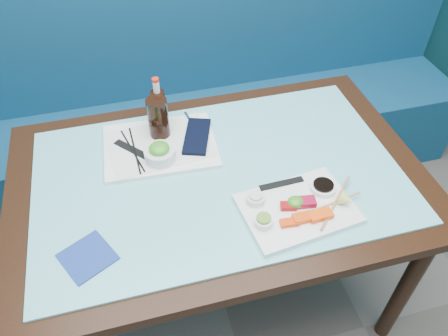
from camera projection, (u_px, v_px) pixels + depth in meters
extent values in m
cube|color=navy|center=(184.00, 144.00, 2.38)|extent=(3.00, 0.55, 0.45)
cube|color=navy|center=(170.00, 46.00, 2.19)|extent=(3.00, 0.12, 0.95)
cube|color=black|center=(219.00, 180.00, 1.50)|extent=(1.40, 0.90, 0.04)
cylinder|color=black|center=(406.00, 287.00, 1.62)|extent=(0.06, 0.06, 0.71)
cylinder|color=black|center=(61.00, 206.00, 1.90)|extent=(0.06, 0.06, 0.71)
cylinder|color=black|center=(323.00, 156.00, 2.13)|extent=(0.06, 0.06, 0.71)
cube|color=#68C5D0|center=(219.00, 175.00, 1.48)|extent=(1.22, 0.76, 0.01)
cube|color=white|center=(297.00, 209.00, 1.36)|extent=(0.37, 0.28, 0.02)
cube|color=red|center=(289.00, 223.00, 1.30)|extent=(0.06, 0.03, 0.01)
cube|color=#E94309|center=(304.00, 218.00, 1.31)|extent=(0.07, 0.04, 0.02)
cube|color=#FF4E0A|center=(321.00, 215.00, 1.31)|extent=(0.08, 0.04, 0.02)
cube|color=maroon|center=(288.00, 206.00, 1.34)|extent=(0.05, 0.04, 0.02)
cube|color=maroon|center=(305.00, 202.00, 1.35)|extent=(0.07, 0.05, 0.02)
ellipsoid|color=#388A20|center=(296.00, 202.00, 1.35)|extent=(0.07, 0.06, 0.03)
cylinder|color=white|center=(263.00, 222.00, 1.29)|extent=(0.06, 0.06, 0.02)
cylinder|color=olive|center=(264.00, 218.00, 1.28)|extent=(0.05, 0.05, 0.01)
cylinder|color=silver|center=(256.00, 199.00, 1.36)|extent=(0.07, 0.07, 0.02)
cylinder|color=beige|center=(256.00, 196.00, 1.35)|extent=(0.05, 0.05, 0.01)
cylinder|color=white|center=(323.00, 187.00, 1.40)|extent=(0.10, 0.10, 0.02)
cylinder|color=black|center=(323.00, 185.00, 1.39)|extent=(0.08, 0.08, 0.01)
cone|color=#EDF574|center=(347.00, 200.00, 1.34)|extent=(0.06, 0.06, 0.05)
cube|color=black|center=(282.00, 184.00, 1.42)|extent=(0.15, 0.03, 0.00)
cylinder|color=tan|center=(333.00, 203.00, 1.36)|extent=(0.20, 0.04, 0.01)
cylinder|color=#AE7652|center=(336.00, 202.00, 1.36)|extent=(0.18, 0.18, 0.01)
cube|color=white|center=(160.00, 146.00, 1.56)|extent=(0.41, 0.32, 0.01)
cube|color=silver|center=(160.00, 144.00, 1.56)|extent=(0.38, 0.29, 0.00)
cylinder|color=silver|center=(160.00, 154.00, 1.49)|extent=(0.14, 0.14, 0.04)
ellipsoid|color=#389422|center=(159.00, 149.00, 1.47)|extent=(0.08, 0.08, 0.04)
cylinder|color=black|center=(158.00, 118.00, 1.54)|extent=(0.09, 0.09, 0.15)
cube|color=black|center=(197.00, 136.00, 1.58)|extent=(0.14, 0.21, 0.02)
cylinder|color=silver|center=(189.00, 120.00, 1.65)|extent=(0.02, 0.09, 0.01)
cylinder|color=black|center=(132.00, 150.00, 1.53)|extent=(0.06, 0.23, 0.01)
cylinder|color=black|center=(135.00, 150.00, 1.53)|extent=(0.02, 0.25, 0.01)
cube|color=black|center=(134.00, 150.00, 1.53)|extent=(0.13, 0.15, 0.00)
cylinder|color=black|center=(159.00, 109.00, 1.60)|extent=(0.06, 0.06, 0.15)
cylinder|color=white|center=(156.00, 87.00, 1.54)|extent=(0.03, 0.03, 0.05)
cylinder|color=red|center=(155.00, 80.00, 1.52)|extent=(0.03, 0.03, 0.01)
cube|color=navy|center=(88.00, 257.00, 1.24)|extent=(0.18, 0.18, 0.01)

